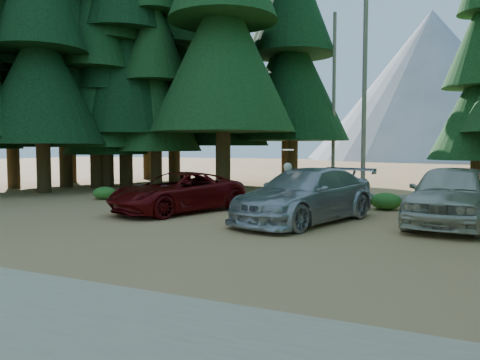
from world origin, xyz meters
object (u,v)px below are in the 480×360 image
Objects in this scene: frisbee_player at (287,189)px; log_mid at (431,199)px; red_pickup at (178,192)px; silver_minivan_right at (452,195)px; log_left at (313,194)px; log_right at (361,197)px; silver_minivan_center at (305,195)px.

frisbee_player is 0.67× the size of log_mid.
silver_minivan_right reaches higher than red_pickup.
red_pickup is 7.54m from log_left.
log_right is at bearing -108.59° from frisbee_player.
frisbee_player reaches higher than log_mid.
red_pickup is at bearing -165.22° from silver_minivan_center.
silver_minivan_center is 0.66m from frisbee_player.
silver_minivan_center is 1.11× the size of log_right.
red_pickup is 9.05m from silver_minivan_right.
red_pickup is 0.90× the size of silver_minivan_center.
log_right is (2.33, -0.57, -0.00)m from log_left.
log_left reaches higher than log_right.
frisbee_player is 7.13m from log_left.
log_mid is (-0.86, 6.13, -0.79)m from silver_minivan_right.
silver_minivan_center is 1.07× the size of silver_minivan_right.
silver_minivan_center reaches higher than red_pickup.
silver_minivan_center reaches higher than log_left.
silver_minivan_right is at bearing -51.88° from log_right.
frisbee_player is 6.57m from log_right.
log_left is 5.14m from log_mid.
silver_minivan_right is 2.55× the size of frisbee_player.
log_left is (-1.20, 6.98, -0.85)m from frisbee_player.
log_left is at bearing -88.86° from frisbee_player.
log_mid is at bearing 104.41° from silver_minivan_right.
silver_minivan_right is at bearing 32.56° from silver_minivan_center.
log_left is at bearing 84.21° from red_pickup.
frisbee_player is (-0.63, 0.08, 0.18)m from silver_minivan_center.
silver_minivan_right is 4.91m from frisbee_player.
red_pickup reaches higher than log_right.
log_left is 0.91× the size of log_right.
log_mid is 2.92m from log_right.
log_right is at bearing 130.93° from silver_minivan_right.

